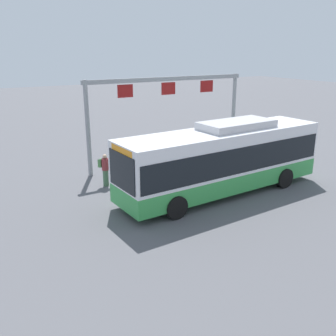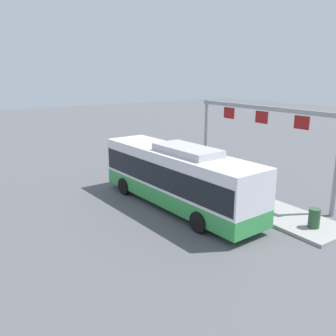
{
  "view_description": "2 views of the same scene",
  "coord_description": "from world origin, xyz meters",
  "px_view_note": "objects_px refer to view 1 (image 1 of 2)",
  "views": [
    {
      "loc": [
        11.03,
        13.58,
        6.74
      ],
      "look_at": [
        2.42,
        -1.02,
        1.37
      ],
      "focal_mm": 40.52,
      "sensor_mm": 36.0,
      "label": 1
    },
    {
      "loc": [
        -14.97,
        10.66,
        7.1
      ],
      "look_at": [
        1.71,
        -0.58,
        1.71
      ],
      "focal_mm": 38.59,
      "sensor_mm": 36.0,
      "label": 2
    }
  ],
  "objects_px": {
    "person_boarding": "(105,169)",
    "person_waiting_near": "(143,159)",
    "trash_bin": "(262,149)",
    "bus_main": "(223,157)"
  },
  "relations": [
    {
      "from": "person_boarding",
      "to": "person_waiting_near",
      "type": "height_order",
      "value": "person_waiting_near"
    },
    {
      "from": "person_waiting_near",
      "to": "trash_bin",
      "type": "distance_m",
      "value": 8.3
    },
    {
      "from": "trash_bin",
      "to": "bus_main",
      "type": "bearing_deg",
      "value": 30.13
    },
    {
      "from": "person_boarding",
      "to": "trash_bin",
      "type": "relative_size",
      "value": 1.86
    },
    {
      "from": "person_waiting_near",
      "to": "bus_main",
      "type": "bearing_deg",
      "value": 5.62
    },
    {
      "from": "person_boarding",
      "to": "person_waiting_near",
      "type": "distance_m",
      "value": 2.21
    },
    {
      "from": "person_boarding",
      "to": "trash_bin",
      "type": "bearing_deg",
      "value": 54.35
    },
    {
      "from": "person_boarding",
      "to": "person_waiting_near",
      "type": "relative_size",
      "value": 1.0
    },
    {
      "from": "person_waiting_near",
      "to": "trash_bin",
      "type": "xyz_separation_m",
      "value": [
        -8.28,
        0.46,
        -0.44
      ]
    },
    {
      "from": "bus_main",
      "to": "person_waiting_near",
      "type": "distance_m",
      "value": 4.61
    }
  ]
}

